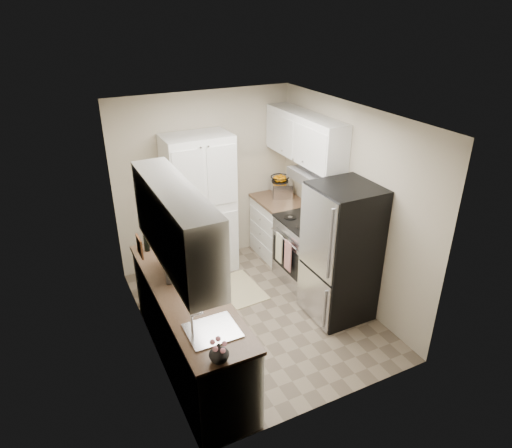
{
  "coord_description": "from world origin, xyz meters",
  "views": [
    {
      "loc": [
        -2.06,
        -4.19,
        3.56
      ],
      "look_at": [
        0.08,
        0.15,
        1.17
      ],
      "focal_mm": 32.0,
      "sensor_mm": 36.0,
      "label": 1
    }
  ],
  "objects_px": {
    "pantry_cabinet": "(200,206)",
    "toaster_oven": "(281,188)",
    "refrigerator": "(341,253)",
    "microwave": "(182,259)",
    "wine_bottle": "(146,241)",
    "electric_range": "(306,250)"
  },
  "relations": [
    {
      "from": "refrigerator",
      "to": "toaster_oven",
      "type": "bearing_deg",
      "value": 85.08
    },
    {
      "from": "pantry_cabinet",
      "to": "toaster_oven",
      "type": "xyz_separation_m",
      "value": [
        1.29,
        0.02,
        0.03
      ]
    },
    {
      "from": "electric_range",
      "to": "microwave",
      "type": "distance_m",
      "value": 2.02
    },
    {
      "from": "refrigerator",
      "to": "microwave",
      "type": "bearing_deg",
      "value": 169.27
    },
    {
      "from": "pantry_cabinet",
      "to": "microwave",
      "type": "height_order",
      "value": "pantry_cabinet"
    },
    {
      "from": "microwave",
      "to": "toaster_oven",
      "type": "bearing_deg",
      "value": -40.8
    },
    {
      "from": "refrigerator",
      "to": "electric_range",
      "type": "bearing_deg",
      "value": 87.52
    },
    {
      "from": "pantry_cabinet",
      "to": "refrigerator",
      "type": "xyz_separation_m",
      "value": [
        1.14,
        -1.73,
        -0.15
      ]
    },
    {
      "from": "pantry_cabinet",
      "to": "refrigerator",
      "type": "relative_size",
      "value": 1.18
    },
    {
      "from": "microwave",
      "to": "toaster_oven",
      "type": "height_order",
      "value": "microwave"
    },
    {
      "from": "electric_range",
      "to": "wine_bottle",
      "type": "height_order",
      "value": "wine_bottle"
    },
    {
      "from": "microwave",
      "to": "toaster_oven",
      "type": "xyz_separation_m",
      "value": [
        2.0,
        1.39,
        -0.04
      ]
    },
    {
      "from": "pantry_cabinet",
      "to": "refrigerator",
      "type": "height_order",
      "value": "pantry_cabinet"
    },
    {
      "from": "refrigerator",
      "to": "toaster_oven",
      "type": "height_order",
      "value": "refrigerator"
    },
    {
      "from": "pantry_cabinet",
      "to": "microwave",
      "type": "relative_size",
      "value": 3.8
    },
    {
      "from": "pantry_cabinet",
      "to": "wine_bottle",
      "type": "bearing_deg",
      "value": -140.63
    },
    {
      "from": "electric_range",
      "to": "refrigerator",
      "type": "xyz_separation_m",
      "value": [
        -0.03,
        -0.8,
        0.37
      ]
    },
    {
      "from": "refrigerator",
      "to": "toaster_oven",
      "type": "xyz_separation_m",
      "value": [
        0.15,
        1.74,
        0.18
      ]
    },
    {
      "from": "refrigerator",
      "to": "wine_bottle",
      "type": "bearing_deg",
      "value": 155.37
    },
    {
      "from": "refrigerator",
      "to": "toaster_oven",
      "type": "relative_size",
      "value": 4.47
    },
    {
      "from": "electric_range",
      "to": "pantry_cabinet",
      "type": "bearing_deg",
      "value": 141.78
    },
    {
      "from": "microwave",
      "to": "wine_bottle",
      "type": "bearing_deg",
      "value": 35.24
    }
  ]
}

